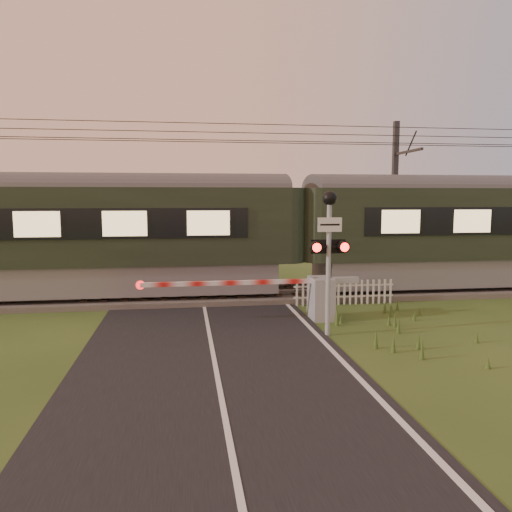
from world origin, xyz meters
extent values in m
plane|color=#2F481B|center=(0.00, 0.00, 0.00)|extent=(160.00, 160.00, 0.00)
cube|color=black|center=(0.00, 0.00, 0.01)|extent=(6.00, 140.00, 0.02)
cube|color=#47423D|center=(0.00, 6.50, 0.06)|extent=(140.00, 3.40, 0.24)
cube|color=slate|center=(0.00, 5.78, 0.26)|extent=(140.00, 0.08, 0.14)
cube|color=slate|center=(0.00, 7.22, 0.26)|extent=(140.00, 0.08, 0.14)
cube|color=#2D2116|center=(0.00, 6.50, 0.19)|extent=(0.24, 2.20, 0.06)
cylinder|color=black|center=(0.00, 6.20, 5.50)|extent=(120.00, 0.02, 0.02)
cylinder|color=black|center=(0.00, 6.80, 5.50)|extent=(120.00, 0.02, 0.02)
cylinder|color=black|center=(0.00, 6.50, 6.10)|extent=(120.00, 0.02, 0.02)
cylinder|color=black|center=(0.00, 6.50, 5.80)|extent=(120.00, 0.02, 0.02)
cube|color=gray|center=(3.34, 2.82, 0.61)|extent=(0.61, 0.95, 1.23)
cylinder|color=gray|center=(3.17, 2.82, 0.61)|extent=(0.13, 0.13, 1.23)
cube|color=gray|center=(3.95, 2.82, 1.14)|extent=(1.01, 0.18, 0.18)
cube|color=red|center=(0.67, 2.82, 1.14)|extent=(5.01, 0.12, 0.12)
cylinder|color=red|center=(-1.84, 2.82, 1.14)|extent=(0.25, 0.04, 0.25)
cylinder|color=gray|center=(3.03, 1.09, 1.69)|extent=(0.12, 0.12, 3.38)
cube|color=white|center=(3.03, 1.03, 2.87)|extent=(0.62, 0.03, 0.36)
sphere|color=black|center=(3.03, 1.09, 3.54)|extent=(0.36, 0.36, 0.36)
cube|color=black|center=(3.03, 1.09, 2.31)|extent=(0.85, 0.07, 0.07)
cylinder|color=#FF140C|center=(2.67, 0.91, 2.31)|extent=(0.23, 0.02, 0.23)
cylinder|color=#FF140C|center=(3.39, 0.91, 2.31)|extent=(0.23, 0.02, 0.23)
cube|color=black|center=(3.03, 1.14, 2.31)|extent=(0.90, 0.02, 0.36)
cube|color=silver|center=(4.64, 4.63, 0.27)|extent=(3.43, 0.04, 0.05)
cube|color=silver|center=(4.64, 4.63, 0.64)|extent=(3.43, 0.04, 0.05)
cube|color=#2D2D30|center=(8.11, 8.80, 3.34)|extent=(0.21, 0.21, 6.67)
cube|color=#2D2D30|center=(8.11, 7.65, 5.34)|extent=(0.10, 2.40, 0.10)
camera|label=1|loc=(-0.60, -11.13, 3.55)|focal=35.00mm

